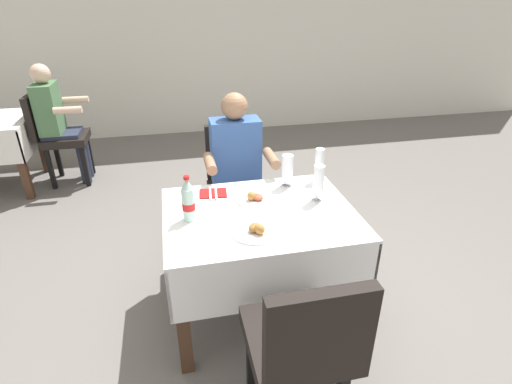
{
  "coord_description": "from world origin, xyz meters",
  "views": [
    {
      "loc": [
        -0.5,
        -1.91,
        1.89
      ],
      "look_at": [
        -0.05,
        0.14,
        0.82
      ],
      "focal_mm": 27.87,
      "sensor_mm": 36.0,
      "label": 1
    }
  ],
  "objects_px": {
    "main_dining_table": "(260,237)",
    "napkin_cutlery_set": "(213,193)",
    "chair_near_camera_side": "(303,344)",
    "beer_glass_middle": "(287,171)",
    "cola_bottle_primary": "(188,201)",
    "plate_far_diner": "(255,199)",
    "background_patron": "(57,118)",
    "background_chair_right": "(55,133)",
    "beer_glass_left": "(319,164)",
    "chair_far_diner_seat": "(236,182)",
    "plate_near_camera": "(256,230)",
    "beer_glass_right": "(318,183)",
    "seated_diner_far": "(237,169)"
  },
  "relations": [
    {
      "from": "beer_glass_middle",
      "to": "background_chair_right",
      "type": "relative_size",
      "value": 0.22
    },
    {
      "from": "plate_near_camera",
      "to": "beer_glass_left",
      "type": "distance_m",
      "value": 0.79
    },
    {
      "from": "beer_glass_left",
      "to": "cola_bottle_primary",
      "type": "relative_size",
      "value": 0.85
    },
    {
      "from": "plate_far_diner",
      "to": "background_patron",
      "type": "bearing_deg",
      "value": 125.41
    },
    {
      "from": "chair_far_diner_seat",
      "to": "chair_near_camera_side",
      "type": "bearing_deg",
      "value": -90.0
    },
    {
      "from": "chair_far_diner_seat",
      "to": "beer_glass_left",
      "type": "xyz_separation_m",
      "value": [
        0.48,
        -0.49,
        0.3
      ]
    },
    {
      "from": "chair_near_camera_side",
      "to": "plate_near_camera",
      "type": "distance_m",
      "value": 0.64
    },
    {
      "from": "background_patron",
      "to": "seated_diner_far",
      "type": "bearing_deg",
      "value": -46.49
    },
    {
      "from": "plate_near_camera",
      "to": "beer_glass_right",
      "type": "relative_size",
      "value": 1.12
    },
    {
      "from": "plate_near_camera",
      "to": "plate_far_diner",
      "type": "distance_m",
      "value": 0.36
    },
    {
      "from": "plate_near_camera",
      "to": "napkin_cutlery_set",
      "type": "bearing_deg",
      "value": 108.32
    },
    {
      "from": "chair_near_camera_side",
      "to": "beer_glass_middle",
      "type": "height_order",
      "value": "chair_near_camera_side"
    },
    {
      "from": "chair_near_camera_side",
      "to": "background_chair_right",
      "type": "xyz_separation_m",
      "value": [
        -1.65,
        3.21,
        0.0
      ]
    },
    {
      "from": "background_chair_right",
      "to": "plate_far_diner",
      "type": "bearing_deg",
      "value": -53.77
    },
    {
      "from": "plate_far_diner",
      "to": "background_patron",
      "type": "relative_size",
      "value": 0.18
    },
    {
      "from": "plate_far_diner",
      "to": "beer_glass_right",
      "type": "distance_m",
      "value": 0.39
    },
    {
      "from": "chair_near_camera_side",
      "to": "cola_bottle_primary",
      "type": "xyz_separation_m",
      "value": [
        -0.4,
        0.82,
        0.3
      ]
    },
    {
      "from": "plate_far_diner",
      "to": "cola_bottle_primary",
      "type": "xyz_separation_m",
      "value": [
        -0.4,
        -0.13,
        0.1
      ]
    },
    {
      "from": "beer_glass_left",
      "to": "beer_glass_right",
      "type": "relative_size",
      "value": 0.99
    },
    {
      "from": "main_dining_table",
      "to": "plate_near_camera",
      "type": "distance_m",
      "value": 0.29
    },
    {
      "from": "chair_far_diner_seat",
      "to": "background_patron",
      "type": "distance_m",
      "value": 2.25
    },
    {
      "from": "plate_near_camera",
      "to": "beer_glass_middle",
      "type": "bearing_deg",
      "value": 57.86
    },
    {
      "from": "beer_glass_right",
      "to": "background_patron",
      "type": "xyz_separation_m",
      "value": [
        -1.98,
        2.33,
        -0.15
      ]
    },
    {
      "from": "main_dining_table",
      "to": "napkin_cutlery_set",
      "type": "relative_size",
      "value": 5.71
    },
    {
      "from": "plate_far_diner",
      "to": "background_patron",
      "type": "distance_m",
      "value": 2.77
    },
    {
      "from": "seated_diner_far",
      "to": "background_patron",
      "type": "bearing_deg",
      "value": 133.51
    },
    {
      "from": "chair_far_diner_seat",
      "to": "napkin_cutlery_set",
      "type": "distance_m",
      "value": 0.61
    },
    {
      "from": "chair_near_camera_side",
      "to": "background_chair_right",
      "type": "distance_m",
      "value": 3.61
    },
    {
      "from": "chair_near_camera_side",
      "to": "beer_glass_left",
      "type": "xyz_separation_m",
      "value": [
        0.48,
        1.16,
        0.3
      ]
    },
    {
      "from": "plate_near_camera",
      "to": "beer_glass_middle",
      "type": "distance_m",
      "value": 0.61
    },
    {
      "from": "background_patron",
      "to": "napkin_cutlery_set",
      "type": "bearing_deg",
      "value": -57.02
    },
    {
      "from": "seated_diner_far",
      "to": "beer_glass_left",
      "type": "distance_m",
      "value": 0.64
    },
    {
      "from": "chair_near_camera_side",
      "to": "beer_glass_right",
      "type": "xyz_separation_m",
      "value": [
        0.38,
        0.88,
        0.3
      ]
    },
    {
      "from": "cola_bottle_primary",
      "to": "napkin_cutlery_set",
      "type": "height_order",
      "value": "cola_bottle_primary"
    },
    {
      "from": "beer_glass_middle",
      "to": "cola_bottle_primary",
      "type": "bearing_deg",
      "value": -155.73
    },
    {
      "from": "beer_glass_left",
      "to": "background_chair_right",
      "type": "xyz_separation_m",
      "value": [
        -2.13,
        2.06,
        -0.3
      ]
    },
    {
      "from": "chair_near_camera_side",
      "to": "seated_diner_far",
      "type": "relative_size",
      "value": 0.77
    },
    {
      "from": "plate_far_diner",
      "to": "background_chair_right",
      "type": "xyz_separation_m",
      "value": [
        -1.65,
        2.26,
        -0.2
      ]
    },
    {
      "from": "main_dining_table",
      "to": "cola_bottle_primary",
      "type": "bearing_deg",
      "value": 179.71
    },
    {
      "from": "plate_far_diner",
      "to": "napkin_cutlery_set",
      "type": "distance_m",
      "value": 0.28
    },
    {
      "from": "chair_near_camera_side",
      "to": "beer_glass_right",
      "type": "distance_m",
      "value": 1.01
    },
    {
      "from": "chair_near_camera_side",
      "to": "background_patron",
      "type": "distance_m",
      "value": 3.6
    },
    {
      "from": "chair_near_camera_side",
      "to": "background_patron",
      "type": "xyz_separation_m",
      "value": [
        -1.6,
        3.21,
        0.16
      ]
    },
    {
      "from": "seated_diner_far",
      "to": "background_patron",
      "type": "xyz_separation_m",
      "value": [
        -1.6,
        1.68,
        0.0
      ]
    },
    {
      "from": "chair_far_diner_seat",
      "to": "plate_far_diner",
      "type": "bearing_deg",
      "value": -89.91
    },
    {
      "from": "cola_bottle_primary",
      "to": "background_chair_right",
      "type": "distance_m",
      "value": 2.72
    },
    {
      "from": "main_dining_table",
      "to": "beer_glass_left",
      "type": "xyz_separation_m",
      "value": [
        0.48,
        0.33,
        0.29
      ]
    },
    {
      "from": "beer_glass_left",
      "to": "background_chair_right",
      "type": "height_order",
      "value": "background_chair_right"
    },
    {
      "from": "chair_far_diner_seat",
      "to": "beer_glass_left",
      "type": "height_order",
      "value": "chair_far_diner_seat"
    },
    {
      "from": "main_dining_table",
      "to": "beer_glass_middle",
      "type": "xyz_separation_m",
      "value": [
        0.25,
        0.3,
        0.28
      ]
    }
  ]
}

